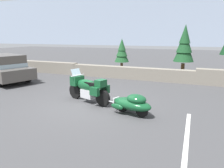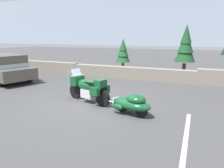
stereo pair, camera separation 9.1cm
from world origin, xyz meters
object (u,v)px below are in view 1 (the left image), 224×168
Objects in this scene: touring_motorcycle at (88,88)px; car_shaped_trailer at (132,103)px; suv_at_left_edge at (2,68)px; pine_tree_secondary at (184,45)px; pine_tree_far_right at (122,52)px.

car_shaped_trailer is (2.11, -0.70, -0.21)m from touring_motorcycle.
suv_at_left_edge is at bearing 164.56° from car_shaped_trailer.
touring_motorcycle is at bearing 161.67° from car_shaped_trailer.
pine_tree_secondary is at bearing 25.76° from suv_at_left_edge.
pine_tree_far_right is (-3.19, 8.09, 1.19)m from car_shaped_trailer.
suv_at_left_edge is 11.40m from pine_tree_secondary.
pine_tree_far_right reaches higher than touring_motorcycle.
pine_tree_far_right reaches higher than suv_at_left_edge.
car_shaped_trailer is 0.86× the size of pine_tree_far_right.
pine_tree_secondary is (1.24, 7.39, 1.75)m from car_shaped_trailer.
touring_motorcycle is 7.53m from pine_tree_far_right.
pine_tree_secondary is (10.20, 4.92, 1.31)m from suv_at_left_edge.
car_shaped_trailer is 9.30m from suv_at_left_edge.
pine_tree_far_right is (5.77, 5.62, 0.75)m from suv_at_left_edge.
pine_tree_secondary is 1.35× the size of pine_tree_far_right.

